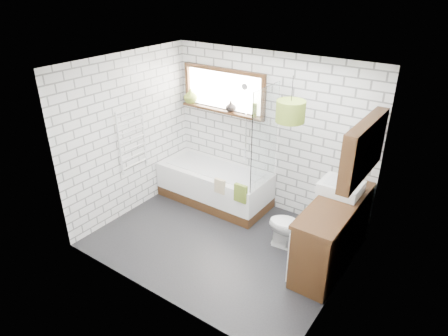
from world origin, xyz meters
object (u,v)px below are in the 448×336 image
Objects in this scene: bathtub at (215,185)px; basin at (341,187)px; pendant at (291,111)px; toilet at (292,227)px; vanity at (333,233)px.

basin reaches higher than bathtub.
basin is at bearing -3.65° from bathtub.
toilet is at bearing 91.41° from pendant.
pendant reaches higher than toilet.
bathtub is 1.16× the size of vanity.
pendant reaches higher than basin.
bathtub is at bearing 154.66° from pendant.
bathtub is at bearing 169.64° from vanity.
basin is at bearing 102.73° from vanity.
vanity is 0.60m from basin.
vanity is at bearing 86.07° from toilet.
pendant reaches higher than bathtub.
basin is at bearing 52.79° from pendant.
vanity is (2.20, -0.40, 0.16)m from bathtub.
pendant is (1.65, -0.78, 1.80)m from bathtub.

